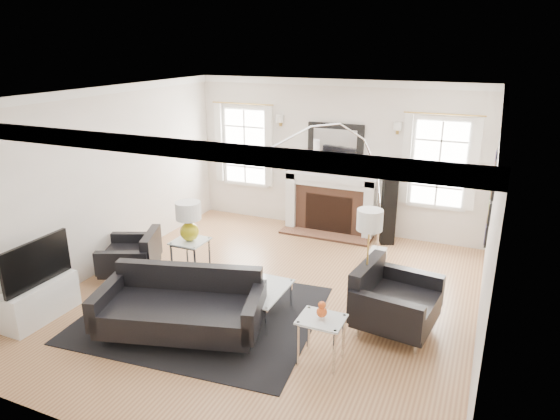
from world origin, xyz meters
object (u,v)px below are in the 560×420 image
at_px(gourd_lamp, 189,219).
at_px(armchair_right, 391,302).
at_px(sofa, 182,308).
at_px(fireplace, 331,204).
at_px(armchair_left, 134,256).
at_px(coffee_table, 251,290).
at_px(arc_floor_lamp, 327,191).

bearing_deg(gourd_lamp, armchair_right, -6.82).
relative_size(sofa, armchair_right, 1.90).
relative_size(fireplace, gourd_lamp, 2.78).
distance_m(sofa, armchair_left, 1.88).
xyz_separation_m(armchair_left, armchair_right, (3.89, 0.06, 0.05)).
bearing_deg(coffee_table, armchair_left, 172.05).
distance_m(fireplace, gourd_lamp, 2.96).
bearing_deg(gourd_lamp, armchair_left, -148.95).
relative_size(gourd_lamp, arc_floor_lamp, 0.26).
relative_size(sofa, gourd_lamp, 3.50).
relative_size(armchair_right, coffee_table, 1.28).
relative_size(armchair_right, gourd_lamp, 1.84).
height_order(fireplace, arc_floor_lamp, arc_floor_lamp).
xyz_separation_m(fireplace, armchair_left, (-2.14, -3.02, -0.21)).
height_order(armchair_right, arc_floor_lamp, arc_floor_lamp).
bearing_deg(gourd_lamp, sofa, -60.43).
bearing_deg(sofa, coffee_table, 52.02).
distance_m(armchair_right, gourd_lamp, 3.22).
height_order(armchair_left, arc_floor_lamp, arc_floor_lamp).
bearing_deg(sofa, arc_floor_lamp, 67.35).
bearing_deg(arc_floor_lamp, armchair_right, -45.50).
xyz_separation_m(sofa, coffee_table, (0.57, 0.73, 0.01)).
xyz_separation_m(armchair_right, gourd_lamp, (-3.16, 0.38, 0.51)).
distance_m(armchair_left, gourd_lamp, 1.03).
height_order(armchair_right, coffee_table, armchair_right).
height_order(sofa, arc_floor_lamp, arc_floor_lamp).
distance_m(sofa, armchair_right, 2.57).
bearing_deg(fireplace, gourd_lamp, -118.72).
bearing_deg(coffee_table, fireplace, 90.02).
relative_size(fireplace, armchair_right, 1.51).
relative_size(armchair_right, arc_floor_lamp, 0.47).
relative_size(coffee_table, arc_floor_lamp, 0.37).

